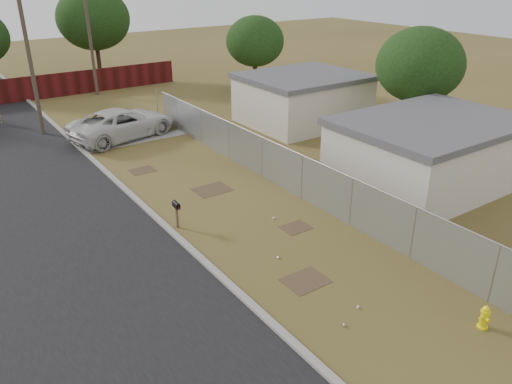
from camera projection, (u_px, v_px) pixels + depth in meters
ground at (242, 216)px, 20.41m from camera, size 120.00×120.00×0.00m
street at (24, 188)px, 22.95m from camera, size 15.10×60.00×0.12m
chainlink_fence at (288, 174)px, 22.46m from camera, size 0.10×27.06×2.02m
utility_poles at (18, 44)px, 32.03m from camera, size 12.60×8.24×9.00m
houses at (360, 122)px, 27.11m from camera, size 9.30×17.24×3.10m
horizon_trees at (76, 35)px, 36.55m from camera, size 33.32×31.94×7.78m
fire_hydrant at (484, 317)px, 14.03m from camera, size 0.36×0.37×0.76m
mailbox at (176, 207)px, 19.19m from camera, size 0.19×0.49×1.12m
pickup_truck at (123, 123)px, 29.30m from camera, size 6.79×4.24×1.75m
scattered_litter at (309, 271)px, 16.71m from camera, size 2.35×6.53×0.07m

